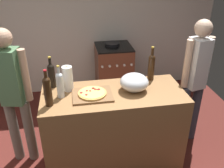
{
  "coord_description": "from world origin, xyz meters",
  "views": [
    {
      "loc": [
        -0.33,
        -1.38,
        2.19
      ],
      "look_at": [
        0.07,
        0.89,
        0.97
      ],
      "focal_mm": 39.53,
      "sensor_mm": 36.0,
      "label": 1
    }
  ],
  "objects_px": {
    "stove": "(114,72)",
    "mixing_bowl": "(134,82)",
    "paper_towel_roll": "(68,79)",
    "wine_bottle_green": "(60,84)",
    "wine_bottle_dark": "(48,90)",
    "wine_bottle_clear": "(151,66)",
    "person_in_stripes": "(13,92)",
    "wine_bottle_amber": "(51,74)",
    "person_in_red": "(195,78)",
    "pizza": "(92,93)"
  },
  "relations": [
    {
      "from": "stove",
      "to": "mixing_bowl",
      "type": "bearing_deg",
      "value": -91.9
    },
    {
      "from": "mixing_bowl",
      "to": "paper_towel_roll",
      "type": "relative_size",
      "value": 1.11
    },
    {
      "from": "paper_towel_roll",
      "to": "stove",
      "type": "relative_size",
      "value": 0.29
    },
    {
      "from": "wine_bottle_green",
      "to": "wine_bottle_dark",
      "type": "xyz_separation_m",
      "value": [
        -0.11,
        -0.14,
        0.02
      ]
    },
    {
      "from": "wine_bottle_green",
      "to": "mixing_bowl",
      "type": "bearing_deg",
      "value": 0.49
    },
    {
      "from": "wine_bottle_clear",
      "to": "stove",
      "type": "xyz_separation_m",
      "value": [
        -0.2,
        1.27,
        -0.64
      ]
    },
    {
      "from": "stove",
      "to": "person_in_stripes",
      "type": "distance_m",
      "value": 1.88
    },
    {
      "from": "paper_towel_roll",
      "to": "stove",
      "type": "bearing_deg",
      "value": 61.92
    },
    {
      "from": "wine_bottle_green",
      "to": "stove",
      "type": "height_order",
      "value": "wine_bottle_green"
    },
    {
      "from": "paper_towel_roll",
      "to": "stove",
      "type": "distance_m",
      "value": 1.65
    },
    {
      "from": "wine_bottle_dark",
      "to": "wine_bottle_amber",
      "type": "height_order",
      "value": "wine_bottle_dark"
    },
    {
      "from": "wine_bottle_green",
      "to": "stove",
      "type": "xyz_separation_m",
      "value": [
        0.8,
        1.49,
        -0.61
      ]
    },
    {
      "from": "wine_bottle_green",
      "to": "paper_towel_roll",
      "type": "bearing_deg",
      "value": 58.57
    },
    {
      "from": "person_in_red",
      "to": "stove",
      "type": "bearing_deg",
      "value": 119.76
    },
    {
      "from": "person_in_red",
      "to": "pizza",
      "type": "bearing_deg",
      "value": -169.18
    },
    {
      "from": "wine_bottle_green",
      "to": "person_in_red",
      "type": "distance_m",
      "value": 1.56
    },
    {
      "from": "person_in_stripes",
      "to": "paper_towel_roll",
      "type": "bearing_deg",
      "value": -7.48
    },
    {
      "from": "wine_bottle_amber",
      "to": "wine_bottle_dark",
      "type": "bearing_deg",
      "value": -92.76
    },
    {
      "from": "paper_towel_roll",
      "to": "wine_bottle_green",
      "type": "relative_size",
      "value": 0.8
    },
    {
      "from": "wine_bottle_dark",
      "to": "person_in_stripes",
      "type": "distance_m",
      "value": 0.55
    },
    {
      "from": "pizza",
      "to": "wine_bottle_clear",
      "type": "distance_m",
      "value": 0.75
    },
    {
      "from": "paper_towel_roll",
      "to": "wine_bottle_dark",
      "type": "bearing_deg",
      "value": -124.71
    },
    {
      "from": "stove",
      "to": "wine_bottle_green",
      "type": "bearing_deg",
      "value": -118.37
    },
    {
      "from": "person_in_red",
      "to": "person_in_stripes",
      "type": "bearing_deg",
      "value": 179.88
    },
    {
      "from": "wine_bottle_clear",
      "to": "wine_bottle_green",
      "type": "bearing_deg",
      "value": -167.63
    },
    {
      "from": "mixing_bowl",
      "to": "wine_bottle_green",
      "type": "xyz_separation_m",
      "value": [
        -0.75,
        -0.01,
        0.05
      ]
    },
    {
      "from": "wine_bottle_clear",
      "to": "wine_bottle_dark",
      "type": "relative_size",
      "value": 1.07
    },
    {
      "from": "mixing_bowl",
      "to": "wine_bottle_dark",
      "type": "height_order",
      "value": "wine_bottle_dark"
    },
    {
      "from": "mixing_bowl",
      "to": "person_in_red",
      "type": "distance_m",
      "value": 0.82
    },
    {
      "from": "mixing_bowl",
      "to": "stove",
      "type": "distance_m",
      "value": 1.58
    },
    {
      "from": "mixing_bowl",
      "to": "wine_bottle_green",
      "type": "height_order",
      "value": "wine_bottle_green"
    },
    {
      "from": "person_in_red",
      "to": "wine_bottle_clear",
      "type": "bearing_deg",
      "value": 177.58
    },
    {
      "from": "wine_bottle_dark",
      "to": "stove",
      "type": "distance_m",
      "value": 1.97
    },
    {
      "from": "wine_bottle_dark",
      "to": "wine_bottle_amber",
      "type": "relative_size",
      "value": 1.05
    },
    {
      "from": "mixing_bowl",
      "to": "wine_bottle_clear",
      "type": "distance_m",
      "value": 0.34
    },
    {
      "from": "wine_bottle_amber",
      "to": "stove",
      "type": "distance_m",
      "value": 1.67
    },
    {
      "from": "pizza",
      "to": "person_in_stripes",
      "type": "bearing_deg",
      "value": 163.49
    },
    {
      "from": "wine_bottle_clear",
      "to": "stove",
      "type": "distance_m",
      "value": 1.43
    },
    {
      "from": "wine_bottle_green",
      "to": "person_in_red",
      "type": "xyz_separation_m",
      "value": [
        1.54,
        0.2,
        -0.17
      ]
    },
    {
      "from": "wine_bottle_amber",
      "to": "person_in_red",
      "type": "bearing_deg",
      "value": -0.9
    },
    {
      "from": "wine_bottle_green",
      "to": "person_in_stripes",
      "type": "xyz_separation_m",
      "value": [
        -0.5,
        0.2,
        -0.15
      ]
    },
    {
      "from": "pizza",
      "to": "mixing_bowl",
      "type": "bearing_deg",
      "value": 5.72
    },
    {
      "from": "pizza",
      "to": "stove",
      "type": "bearing_deg",
      "value": 72.09
    },
    {
      "from": "wine_bottle_dark",
      "to": "person_in_red",
      "type": "height_order",
      "value": "person_in_red"
    },
    {
      "from": "wine_bottle_amber",
      "to": "stove",
      "type": "bearing_deg",
      "value": 54.76
    },
    {
      "from": "stove",
      "to": "person_in_red",
      "type": "relative_size",
      "value": 0.59
    },
    {
      "from": "stove",
      "to": "wine_bottle_dark",
      "type": "bearing_deg",
      "value": -119.23
    },
    {
      "from": "wine_bottle_green",
      "to": "wine_bottle_clear",
      "type": "bearing_deg",
      "value": 12.37
    },
    {
      "from": "wine_bottle_clear",
      "to": "wine_bottle_green",
      "type": "relative_size",
      "value": 1.16
    },
    {
      "from": "mixing_bowl",
      "to": "wine_bottle_green",
      "type": "relative_size",
      "value": 0.88
    }
  ]
}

